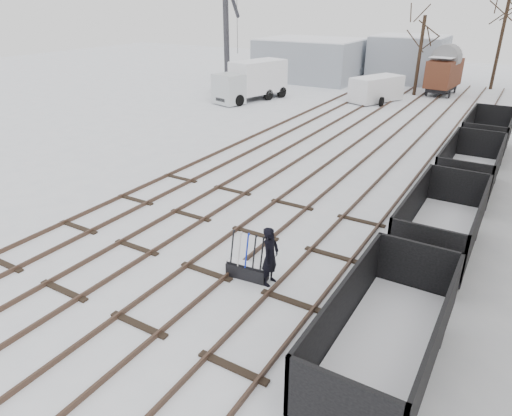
% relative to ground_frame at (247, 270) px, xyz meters
% --- Properties ---
extents(ground, '(120.00, 120.00, 0.00)m').
position_rel_ground_frame_xyz_m(ground, '(-1.26, -0.43, -0.28)').
color(ground, white).
rests_on(ground, ground).
extents(tracks, '(13.90, 52.00, 0.16)m').
position_rel_ground_frame_xyz_m(tracks, '(-1.26, 13.24, -0.21)').
color(tracks, black).
rests_on(tracks, ground).
extents(shed_left, '(10.00, 8.00, 4.10)m').
position_rel_ground_frame_xyz_m(shed_left, '(-14.26, 35.57, 1.76)').
color(shed_left, '#9299A4').
rests_on(shed_left, ground).
extents(shed_right, '(7.00, 6.00, 4.50)m').
position_rel_ground_frame_xyz_m(shed_right, '(-5.26, 39.57, 1.96)').
color(shed_right, '#9299A4').
rests_on(shed_right, ground).
extents(ground_frame, '(1.34, 0.55, 1.49)m').
position_rel_ground_frame_xyz_m(ground_frame, '(0.00, 0.00, 0.00)').
color(ground_frame, black).
rests_on(ground_frame, ground).
extents(worker, '(0.45, 0.69, 1.88)m').
position_rel_ground_frame_xyz_m(worker, '(0.75, 0.10, 0.66)').
color(worker, black).
rests_on(worker, ground).
extents(freight_wagon_a, '(2.17, 5.42, 2.21)m').
position_rel_ground_frame_xyz_m(freight_wagon_a, '(4.74, -1.88, 0.56)').
color(freight_wagon_a, black).
rests_on(freight_wagon_a, ground).
extents(freight_wagon_b, '(2.17, 5.42, 2.21)m').
position_rel_ground_frame_xyz_m(freight_wagon_b, '(4.74, 4.52, 0.56)').
color(freight_wagon_b, black).
rests_on(freight_wagon_b, ground).
extents(freight_wagon_c, '(2.17, 5.42, 2.21)m').
position_rel_ground_frame_xyz_m(freight_wagon_c, '(4.74, 10.92, 0.56)').
color(freight_wagon_c, black).
rests_on(freight_wagon_c, ground).
extents(freight_wagon_d, '(2.17, 5.42, 2.21)m').
position_rel_ground_frame_xyz_m(freight_wagon_d, '(4.74, 17.32, 0.56)').
color(freight_wagon_d, black).
rests_on(freight_wagon_d, ground).
extents(box_van_wagon, '(2.72, 4.57, 3.33)m').
position_rel_ground_frame_xyz_m(box_van_wagon, '(-0.68, 33.95, 1.66)').
color(box_van_wagon, black).
rests_on(box_van_wagon, ground).
extents(lorry, '(3.49, 7.28, 3.17)m').
position_rel_ground_frame_xyz_m(lorry, '(-13.95, 23.12, 1.35)').
color(lorry, black).
rests_on(lorry, ground).
extents(panel_van, '(3.65, 5.10, 2.06)m').
position_rel_ground_frame_xyz_m(panel_van, '(-4.75, 27.87, 0.79)').
color(panel_van, white).
rests_on(panel_van, ground).
extents(crane, '(2.65, 6.17, 10.35)m').
position_rel_ground_frame_xyz_m(crane, '(-17.80, 25.43, 2.44)').
color(crane, '#2D2D32').
rests_on(crane, ground).
extents(tree_far_left, '(0.30, 0.30, 6.59)m').
position_rel_ground_frame_xyz_m(tree_far_left, '(-2.70, 32.60, 3.01)').
color(tree_far_left, black).
rests_on(tree_far_left, ground).
extents(tree_far_right, '(0.30, 0.30, 7.89)m').
position_rel_ground_frame_xyz_m(tree_far_right, '(2.87, 39.22, 3.66)').
color(tree_far_right, black).
rests_on(tree_far_right, ground).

